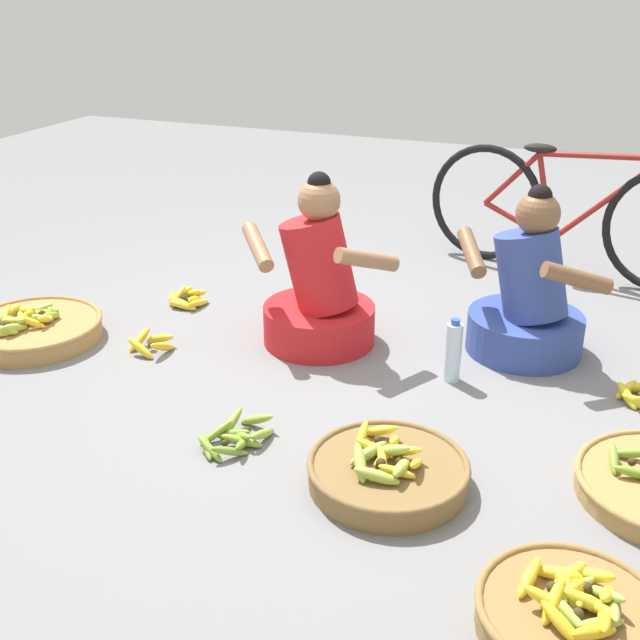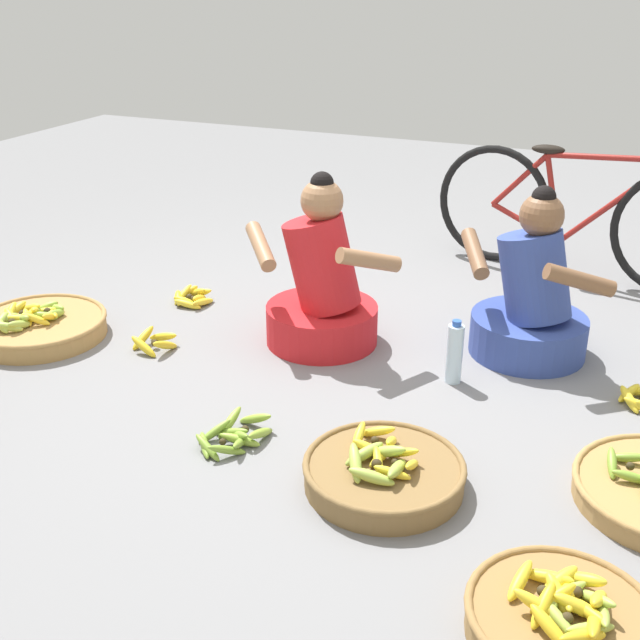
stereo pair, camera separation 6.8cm
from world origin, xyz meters
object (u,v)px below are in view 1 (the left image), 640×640
(loose_bananas_front_right, at_px, (151,343))
(water_bottle, at_px, (453,352))
(bicycle_leaning, at_px, (571,214))
(banana_basket_near_bicycle, at_px, (33,328))
(vendor_woman_front, at_px, (319,290))
(banana_basket_mid_right, at_px, (572,615))
(banana_basket_front_left, at_px, (388,471))
(loose_bananas_back_left, at_px, (236,436))
(vendor_woman_behind, at_px, (528,301))
(loose_bananas_near_vendor, at_px, (186,299))

(loose_bananas_front_right, xyz_separation_m, water_bottle, (1.35, 0.23, 0.10))
(bicycle_leaning, distance_m, banana_basket_near_bicycle, 2.90)
(vendor_woman_front, relative_size, banana_basket_near_bicycle, 1.28)
(banana_basket_mid_right, distance_m, loose_bananas_front_right, 2.22)
(banana_basket_front_left, xyz_separation_m, banana_basket_mid_right, (0.65, -0.45, 0.00))
(loose_bananas_front_right, relative_size, loose_bananas_back_left, 0.65)
(banana_basket_mid_right, xyz_separation_m, banana_basket_near_bicycle, (-2.54, 0.94, -0.00))
(vendor_woman_behind, height_order, loose_bananas_back_left, vendor_woman_behind)
(vendor_woman_front, distance_m, banana_basket_front_left, 1.17)
(vendor_woman_front, distance_m, loose_bananas_back_left, 0.95)
(banana_basket_mid_right, height_order, banana_basket_near_bicycle, same)
(bicycle_leaning, height_order, loose_bananas_near_vendor, bicycle_leaning)
(banana_basket_near_bicycle, height_order, water_bottle, water_bottle)
(banana_basket_mid_right, bearing_deg, bicycle_leaning, 96.49)
(water_bottle, bearing_deg, banana_basket_front_left, -92.03)
(vendor_woman_front, height_order, bicycle_leaning, vendor_woman_front)
(loose_bananas_front_right, bearing_deg, vendor_woman_behind, 21.70)
(loose_bananas_back_left, relative_size, loose_bananas_near_vendor, 1.36)
(loose_bananas_back_left, bearing_deg, bicycle_leaning, 67.73)
(banana_basket_near_bicycle, xyz_separation_m, water_bottle, (1.92, 0.33, 0.08))
(bicycle_leaning, distance_m, loose_bananas_back_left, 2.48)
(loose_bananas_near_vendor, bearing_deg, vendor_woman_front, -11.32)
(vendor_woman_behind, xyz_separation_m, banana_basket_mid_right, (0.38, -1.67, -0.19))
(banana_basket_front_left, distance_m, water_bottle, 0.83)
(loose_bananas_back_left, height_order, water_bottle, water_bottle)
(bicycle_leaning, relative_size, loose_bananas_front_right, 8.31)
(vendor_woman_behind, xyz_separation_m, loose_bananas_near_vendor, (-1.72, -0.09, -0.22))
(loose_bananas_front_right, height_order, loose_bananas_back_left, loose_bananas_front_right)
(banana_basket_front_left, bearing_deg, bicycle_leaning, 81.80)
(banana_basket_mid_right, relative_size, loose_bananas_near_vendor, 2.24)
(bicycle_leaning, height_order, banana_basket_mid_right, bicycle_leaning)
(vendor_woman_front, xyz_separation_m, banana_basket_mid_right, (1.28, -1.41, -0.20))
(banana_basket_mid_right, xyz_separation_m, loose_bananas_front_right, (-1.97, 1.04, -0.02))
(vendor_woman_behind, relative_size, loose_bananas_back_left, 2.51)
(loose_bananas_near_vendor, height_order, water_bottle, water_bottle)
(banana_basket_front_left, bearing_deg, banana_basket_mid_right, -34.82)
(vendor_woman_front, height_order, banana_basket_near_bicycle, vendor_woman_front)
(vendor_woman_behind, bearing_deg, banana_basket_near_bicycle, -161.27)
(loose_bananas_near_vendor, bearing_deg, banana_basket_mid_right, -36.94)
(vendor_woman_front, height_order, banana_basket_mid_right, vendor_woman_front)
(vendor_woman_front, height_order, banana_basket_front_left, vendor_woman_front)
(vendor_woman_behind, xyz_separation_m, loose_bananas_back_left, (-0.86, -1.18, -0.22))
(banana_basket_mid_right, height_order, loose_bananas_near_vendor, banana_basket_mid_right)
(banana_basket_mid_right, bearing_deg, banana_basket_near_bicycle, 159.77)
(banana_basket_near_bicycle, bearing_deg, loose_bananas_near_vendor, 55.18)
(vendor_woman_front, height_order, water_bottle, vendor_woman_front)
(banana_basket_front_left, bearing_deg, loose_bananas_front_right, 155.94)
(vendor_woman_behind, height_order, banana_basket_front_left, vendor_woman_behind)
(loose_bananas_front_right, bearing_deg, water_bottle, 9.80)
(vendor_woman_front, bearing_deg, loose_bananas_near_vendor, 168.68)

